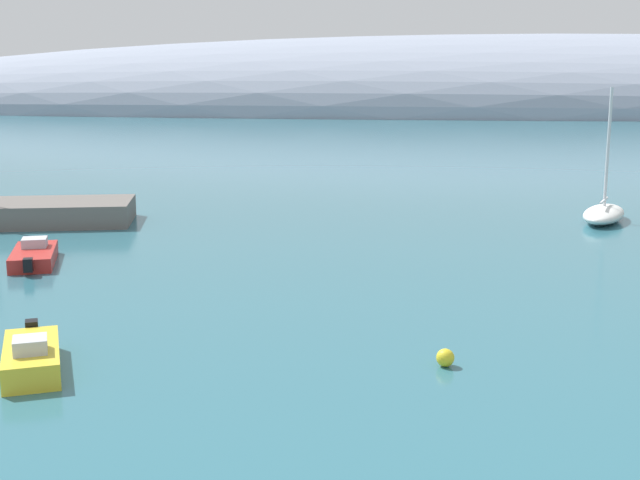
{
  "coord_description": "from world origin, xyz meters",
  "views": [
    {
      "loc": [
        1.66,
        -9.34,
        8.0
      ],
      "look_at": [
        -2.46,
        25.59,
        1.14
      ],
      "focal_mm": 47.4,
      "sensor_mm": 36.0,
      "label": 1
    }
  ],
  "objects_px": {
    "motorboat_yellow_outer": "(32,357)",
    "sailboat_white_near_shore": "(604,213)",
    "mooring_buoy_yellow": "(445,358)",
    "motorboat_red_alongside_breakwater": "(34,256)"
  },
  "relations": [
    {
      "from": "motorboat_red_alongside_breakwater",
      "to": "motorboat_yellow_outer",
      "type": "xyz_separation_m",
      "value": [
        6.0,
        -12.92,
        0.05
      ]
    },
    {
      "from": "motorboat_yellow_outer",
      "to": "mooring_buoy_yellow",
      "type": "xyz_separation_m",
      "value": [
        11.33,
        1.69,
        -0.15
      ]
    },
    {
      "from": "sailboat_white_near_shore",
      "to": "mooring_buoy_yellow",
      "type": "bearing_deg",
      "value": 179.06
    },
    {
      "from": "motorboat_yellow_outer",
      "to": "sailboat_white_near_shore",
      "type": "bearing_deg",
      "value": 117.47
    },
    {
      "from": "sailboat_white_near_shore",
      "to": "motorboat_red_alongside_breakwater",
      "type": "relative_size",
      "value": 1.54
    },
    {
      "from": "motorboat_red_alongside_breakwater",
      "to": "mooring_buoy_yellow",
      "type": "height_order",
      "value": "motorboat_red_alongside_breakwater"
    },
    {
      "from": "sailboat_white_near_shore",
      "to": "motorboat_red_alongside_breakwater",
      "type": "xyz_separation_m",
      "value": [
        -26.73,
        -13.76,
        -0.16
      ]
    },
    {
      "from": "motorboat_red_alongside_breakwater",
      "to": "motorboat_yellow_outer",
      "type": "relative_size",
      "value": 1.16
    },
    {
      "from": "mooring_buoy_yellow",
      "to": "motorboat_red_alongside_breakwater",
      "type": "bearing_deg",
      "value": 147.06
    },
    {
      "from": "motorboat_red_alongside_breakwater",
      "to": "mooring_buoy_yellow",
      "type": "xyz_separation_m",
      "value": [
        17.33,
        -11.23,
        -0.1
      ]
    }
  ]
}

